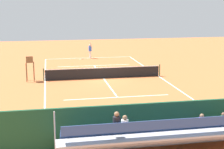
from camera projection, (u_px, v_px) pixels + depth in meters
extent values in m
plane|color=#BC6033|center=(103.00, 78.00, 29.59)|extent=(60.00, 60.00, 0.00)
cube|color=white|center=(89.00, 58.00, 40.15)|extent=(10.00, 0.10, 0.01)
cube|color=white|center=(135.00, 121.00, 19.03)|extent=(10.00, 0.10, 0.01)
cube|color=white|center=(158.00, 76.00, 30.50)|extent=(0.10, 22.00, 0.01)
cube|color=white|center=(45.00, 81.00, 28.69)|extent=(0.10, 22.00, 0.01)
cube|color=white|center=(94.00, 66.00, 35.40)|extent=(7.50, 0.10, 0.01)
cube|color=white|center=(117.00, 97.00, 23.78)|extent=(7.50, 0.10, 0.01)
cube|color=white|center=(103.00, 78.00, 29.59)|extent=(0.10, 12.10, 0.01)
cube|color=white|center=(89.00, 58.00, 40.15)|extent=(0.10, 0.30, 0.01)
cube|color=black|center=(103.00, 73.00, 29.50)|extent=(10.00, 0.02, 0.91)
cube|color=white|center=(103.00, 68.00, 29.39)|extent=(10.00, 0.04, 0.06)
cylinder|color=#2D5133|center=(160.00, 70.00, 30.40)|extent=(0.10, 0.10, 1.07)
cylinder|color=#2D5133|center=(44.00, 75.00, 28.56)|extent=(0.10, 0.10, 1.07)
cube|color=#1E4C2D|center=(151.00, 123.00, 15.94)|extent=(18.00, 0.16, 2.00)
cube|color=#B2B2B7|center=(153.00, 142.00, 15.77)|extent=(9.00, 0.10, 0.45)
cube|color=#B2B2B7|center=(156.00, 141.00, 15.39)|extent=(9.00, 0.80, 0.08)
cube|color=#B2B2B7|center=(153.00, 141.00, 15.80)|extent=(9.00, 0.04, 0.45)
cube|color=#335193|center=(157.00, 133.00, 15.21)|extent=(8.60, 0.36, 0.04)
cube|color=#335193|center=(158.00, 130.00, 14.99)|extent=(8.60, 0.03, 0.36)
cube|color=#B2B2B7|center=(162.00, 138.00, 14.53)|extent=(9.00, 0.80, 0.08)
cube|color=#B2B2B7|center=(159.00, 139.00, 14.93)|extent=(9.00, 0.04, 0.45)
cube|color=#335193|center=(163.00, 130.00, 14.34)|extent=(8.60, 0.36, 0.04)
cube|color=#335193|center=(164.00, 127.00, 14.13)|extent=(8.60, 0.03, 0.36)
cube|color=#B2B2B7|center=(169.00, 136.00, 13.67)|extent=(9.00, 0.80, 0.08)
cube|color=#B2B2B7|center=(165.00, 136.00, 14.07)|extent=(9.00, 0.04, 0.45)
cube|color=#335193|center=(170.00, 127.00, 13.48)|extent=(8.60, 0.36, 0.04)
cube|color=#335193|center=(172.00, 124.00, 13.26)|extent=(8.60, 0.03, 0.36)
cylinder|color=#B2B2B7|center=(55.00, 139.00, 13.65)|extent=(0.06, 0.06, 2.35)
cube|color=#2D2D33|center=(221.00, 126.00, 15.95)|extent=(0.32, 0.40, 0.12)
cylinder|color=green|center=(223.00, 121.00, 15.77)|extent=(0.30, 0.30, 0.45)
sphere|color=brown|center=(223.00, 114.00, 15.70)|extent=(0.20, 0.20, 0.20)
cube|color=#2D2D33|center=(116.00, 128.00, 13.24)|extent=(0.32, 0.40, 0.12)
cylinder|color=black|center=(117.00, 122.00, 13.07)|extent=(0.30, 0.30, 0.45)
sphere|color=#8C6647|center=(117.00, 114.00, 13.00)|extent=(0.20, 0.20, 0.20)
cube|color=#2D2D33|center=(200.00, 127.00, 15.75)|extent=(0.32, 0.40, 0.12)
cylinder|color=purple|center=(202.00, 123.00, 15.58)|extent=(0.30, 0.30, 0.45)
sphere|color=#8C6647|center=(202.00, 116.00, 15.51)|extent=(0.20, 0.20, 0.20)
cube|color=#2D2D33|center=(124.00, 130.00, 14.20)|extent=(0.32, 0.40, 0.12)
cylinder|color=white|center=(125.00, 125.00, 14.03)|extent=(0.30, 0.30, 0.45)
sphere|color=#8C6647|center=(125.00, 118.00, 13.96)|extent=(0.20, 0.20, 0.20)
cylinder|color=brown|center=(34.00, 71.00, 28.79)|extent=(0.07, 0.07, 1.60)
cylinder|color=brown|center=(27.00, 71.00, 28.68)|extent=(0.07, 0.07, 1.60)
cylinder|color=brown|center=(34.00, 72.00, 28.21)|extent=(0.07, 0.07, 1.60)
cylinder|color=brown|center=(26.00, 73.00, 28.10)|extent=(0.07, 0.07, 1.60)
cube|color=brown|center=(30.00, 62.00, 28.27)|extent=(0.56, 0.56, 0.06)
cube|color=brown|center=(29.00, 59.00, 27.98)|extent=(0.56, 0.06, 0.48)
cube|color=brown|center=(33.00, 60.00, 28.28)|extent=(0.04, 0.48, 0.04)
cube|color=brown|center=(26.00, 60.00, 28.19)|extent=(0.04, 0.48, 0.04)
cube|color=#9E754C|center=(182.00, 126.00, 17.16)|extent=(1.80, 0.40, 0.05)
cylinder|color=#9E754C|center=(195.00, 129.00, 17.35)|extent=(0.06, 0.06, 0.45)
cylinder|color=#9E754C|center=(168.00, 131.00, 17.07)|extent=(0.06, 0.06, 0.45)
cube|color=#9E754C|center=(183.00, 121.00, 16.93)|extent=(1.80, 0.04, 0.36)
cube|color=black|center=(156.00, 134.00, 16.77)|extent=(0.90, 0.36, 0.36)
cylinder|color=white|center=(90.00, 55.00, 39.93)|extent=(0.14, 0.14, 0.85)
cylinder|color=white|center=(91.00, 55.00, 39.73)|extent=(0.14, 0.14, 0.85)
cylinder|color=blue|center=(90.00, 49.00, 39.68)|extent=(0.45, 0.45, 0.60)
sphere|color=beige|center=(90.00, 45.00, 39.59)|extent=(0.22, 0.22, 0.22)
cylinder|color=beige|center=(91.00, 44.00, 39.38)|extent=(0.26, 0.16, 0.55)
cylinder|color=beige|center=(89.00, 48.00, 39.86)|extent=(0.11, 0.11, 0.50)
cylinder|color=black|center=(82.00, 59.00, 39.30)|extent=(0.28, 0.11, 0.03)
torus|color=#D8CC4C|center=(80.00, 59.00, 39.18)|extent=(0.38, 0.38, 0.02)
cylinder|color=white|center=(80.00, 59.00, 39.18)|extent=(0.25, 0.25, 0.00)
sphere|color=#CCDB33|center=(73.00, 64.00, 36.38)|extent=(0.07, 0.07, 0.07)
sphere|color=#CCDB33|center=(110.00, 58.00, 39.58)|extent=(0.07, 0.07, 0.07)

